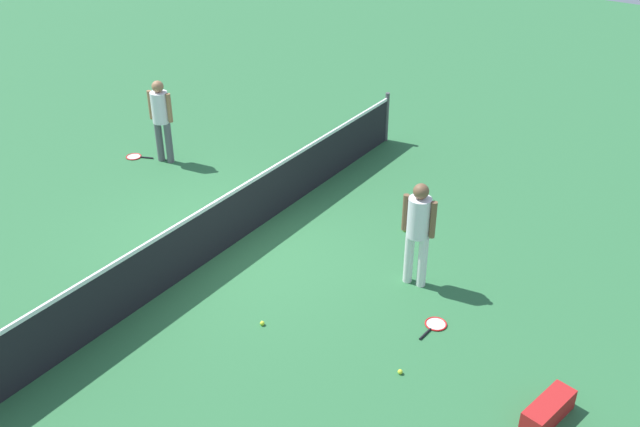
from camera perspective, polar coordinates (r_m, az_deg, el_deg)
ground_plane at (r=12.05m, az=-6.82°, el=-2.37°), size 40.00×40.00×0.00m
court_net at (r=11.79m, az=-6.97°, el=-0.32°), size 10.09×0.09×1.07m
player_near_side at (r=10.59m, az=7.76°, el=-1.00°), size 0.37×0.53×1.70m
player_far_side at (r=14.59m, az=-12.44°, el=7.63°), size 0.40×0.53×1.70m
tennis_racket_near_player at (r=10.35m, az=9.05°, el=-8.67°), size 0.59×0.34×0.03m
tennis_racket_far_player at (r=15.30m, az=-14.39°, el=4.36°), size 0.41×0.60×0.03m
tennis_ball_near_player at (r=12.36m, az=6.69°, el=-1.28°), size 0.07×0.07×0.07m
tennis_ball_by_net at (r=10.26m, az=-4.58°, el=-8.62°), size 0.07×0.07×0.07m
tennis_ball_midcourt at (r=9.54m, az=6.34°, el=-12.30°), size 0.07×0.07×0.07m
equipment_bag at (r=9.28m, az=17.66°, el=-14.47°), size 0.84×0.43×0.28m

